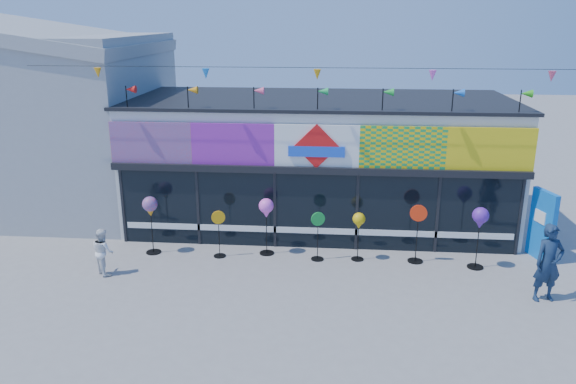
# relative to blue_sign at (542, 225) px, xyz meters

# --- Properties ---
(ground) EXTENTS (80.00, 80.00, 0.00)m
(ground) POSITION_rel_blue_sign_xyz_m (-6.35, -3.17, -1.01)
(ground) COLOR gray
(ground) RESTS_ON ground
(kite_shop) EXTENTS (16.00, 5.70, 5.31)m
(kite_shop) POSITION_rel_blue_sign_xyz_m (-6.35, 2.77, 1.04)
(kite_shop) COLOR silver
(kite_shop) RESTS_ON ground
(neighbour_building) EXTENTS (8.18, 7.20, 6.87)m
(neighbour_building) POSITION_rel_blue_sign_xyz_m (-16.35, 3.83, 2.20)
(neighbour_building) COLOR #96999B
(neighbour_building) RESTS_ON ground
(blue_sign) EXTENTS (0.43, 1.00, 2.00)m
(blue_sign) POSITION_rel_blue_sign_xyz_m (0.00, 0.00, 0.00)
(blue_sign) COLOR blue
(blue_sign) RESTS_ON ground
(spinner_0) EXTENTS (0.43, 0.43, 1.71)m
(spinner_0) POSITION_rel_blue_sign_xyz_m (-11.04, -0.55, 0.36)
(spinner_0) COLOR black
(spinner_0) RESTS_ON ground
(spinner_1) EXTENTS (0.38, 0.35, 1.38)m
(spinner_1) POSITION_rel_blue_sign_xyz_m (-9.06, -0.64, -0.28)
(spinner_1) COLOR black
(spinner_1) RESTS_ON ground
(spinner_2) EXTENTS (0.42, 0.42, 1.68)m
(spinner_2) POSITION_rel_blue_sign_xyz_m (-7.74, -0.33, 0.33)
(spinner_2) COLOR black
(spinner_2) RESTS_ON ground
(spinner_3) EXTENTS (0.39, 0.36, 1.42)m
(spinner_3) POSITION_rel_blue_sign_xyz_m (-6.26, -0.62, -0.26)
(spinner_3) COLOR black
(spinner_3) RESTS_ON ground
(spinner_4) EXTENTS (0.36, 0.36, 1.40)m
(spinner_4) POSITION_rel_blue_sign_xyz_m (-5.12, -0.52, 0.11)
(spinner_4) COLOR black
(spinner_4) RESTS_ON ground
(spinner_5) EXTENTS (0.47, 0.43, 1.68)m
(spinner_5) POSITION_rel_blue_sign_xyz_m (-3.51, -0.53, -0.12)
(spinner_5) COLOR black
(spinner_5) RESTS_ON ground
(spinner_6) EXTENTS (0.44, 0.44, 1.74)m
(spinner_6) POSITION_rel_blue_sign_xyz_m (-1.92, -0.78, 0.38)
(spinner_6) COLOR black
(spinner_6) RESTS_ON ground
(adult_man) EXTENTS (0.79, 0.60, 1.94)m
(adult_man) POSITION_rel_blue_sign_xyz_m (-0.69, -2.52, -0.04)
(adult_man) COLOR #152743
(adult_man) RESTS_ON ground
(child) EXTENTS (0.69, 0.68, 1.26)m
(child) POSITION_rel_blue_sign_xyz_m (-11.90, -2.01, -0.37)
(child) COLOR white
(child) RESTS_ON ground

